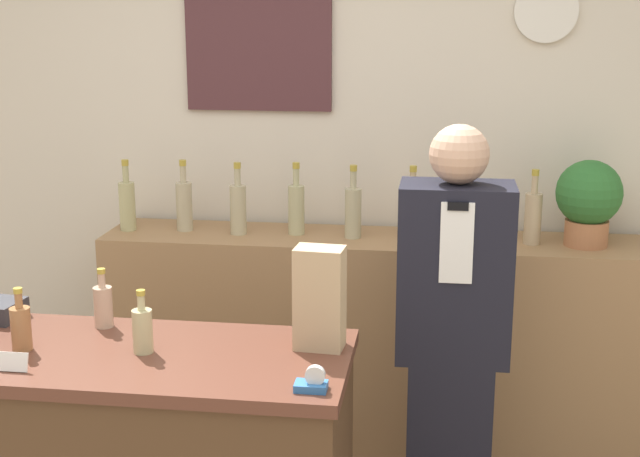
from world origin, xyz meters
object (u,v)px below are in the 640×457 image
shopkeeper (452,343)px  potted_plant (589,199)px  paper_bag (320,298)px  tape_dispenser (312,383)px

shopkeeper → potted_plant: shopkeeper is taller
paper_bag → shopkeeper: bearing=50.2°
shopkeeper → tape_dispenser: bearing=-115.6°
paper_bag → tape_dispenser: (0.02, -0.32, -0.14)m
shopkeeper → tape_dispenser: shopkeeper is taller
paper_bag → tape_dispenser: 0.35m
potted_plant → tape_dispenser: (-0.93, -1.45, -0.24)m
potted_plant → tape_dispenser: size_ratio=3.99×
shopkeeper → paper_bag: size_ratio=4.95×
shopkeeper → paper_bag: bearing=-129.8°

